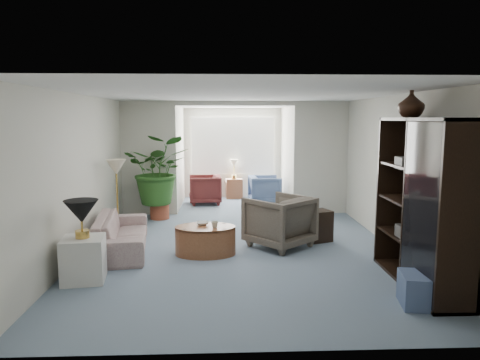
{
  "coord_description": "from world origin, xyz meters",
  "views": [
    {
      "loc": [
        -0.31,
        -6.86,
        2.14
      ],
      "look_at": [
        0.0,
        0.6,
        1.1
      ],
      "focal_mm": 33.61,
      "sensor_mm": 36.0,
      "label": 1
    }
  ],
  "objects_px": {
    "sofa": "(122,233)",
    "sunroom_chair_blue": "(265,190)",
    "end_table": "(84,259)",
    "entertainment_cabinet": "(423,203)",
    "sunroom_chair_maroon": "(205,189)",
    "ottoman": "(422,290)",
    "side_table_dark": "(317,226)",
    "coffee_table": "(205,240)",
    "table_lamp": "(81,212)",
    "wingback_chair": "(279,221)",
    "floor_lamp": "(116,167)",
    "cabinet_urn": "(411,104)",
    "sunroom_table": "(234,188)",
    "coffee_bowl": "(202,223)",
    "framed_picture": "(402,147)",
    "plant_pot": "(160,211)",
    "coffee_cup": "(215,225)"
  },
  "relations": [
    {
      "from": "sofa",
      "to": "sunroom_chair_blue",
      "type": "relative_size",
      "value": 2.55
    },
    {
      "from": "end_table",
      "to": "entertainment_cabinet",
      "type": "distance_m",
      "value": 4.44
    },
    {
      "from": "sunroom_chair_maroon",
      "to": "ottoman",
      "type": "bearing_deg",
      "value": 19.27
    },
    {
      "from": "entertainment_cabinet",
      "to": "ottoman",
      "type": "relative_size",
      "value": 4.62
    },
    {
      "from": "side_table_dark",
      "to": "sunroom_chair_blue",
      "type": "distance_m",
      "value": 3.57
    },
    {
      "from": "sofa",
      "to": "entertainment_cabinet",
      "type": "distance_m",
      "value": 4.54
    },
    {
      "from": "coffee_table",
      "to": "end_table",
      "type": "bearing_deg",
      "value": -145.03
    },
    {
      "from": "table_lamp",
      "to": "sunroom_chair_blue",
      "type": "bearing_deg",
      "value": 61.34
    },
    {
      "from": "wingback_chair",
      "to": "side_table_dark",
      "type": "relative_size",
      "value": 1.74
    },
    {
      "from": "coffee_table",
      "to": "floor_lamp",
      "type": "bearing_deg",
      "value": 141.94
    },
    {
      "from": "sofa",
      "to": "end_table",
      "type": "distance_m",
      "value": 1.36
    },
    {
      "from": "end_table",
      "to": "sunroom_chair_maroon",
      "type": "distance_m",
      "value": 5.5
    },
    {
      "from": "cabinet_urn",
      "to": "sunroom_table",
      "type": "bearing_deg",
      "value": 110.57
    },
    {
      "from": "entertainment_cabinet",
      "to": "sunroom_chair_maroon",
      "type": "distance_m",
      "value": 6.39
    },
    {
      "from": "wingback_chair",
      "to": "entertainment_cabinet",
      "type": "height_order",
      "value": "entertainment_cabinet"
    },
    {
      "from": "coffee_bowl",
      "to": "wingback_chair",
      "type": "xyz_separation_m",
      "value": [
        1.27,
        0.3,
        -0.05
      ]
    },
    {
      "from": "coffee_table",
      "to": "sunroom_chair_maroon",
      "type": "bearing_deg",
      "value": 92.09
    },
    {
      "from": "cabinet_urn",
      "to": "sunroom_chair_blue",
      "type": "relative_size",
      "value": 0.47
    },
    {
      "from": "entertainment_cabinet",
      "to": "cabinet_urn",
      "type": "relative_size",
      "value": 5.91
    },
    {
      "from": "coffee_bowl",
      "to": "sunroom_table",
      "type": "relative_size",
      "value": 0.38
    },
    {
      "from": "wingback_chair",
      "to": "ottoman",
      "type": "relative_size",
      "value": 2.04
    },
    {
      "from": "framed_picture",
      "to": "coffee_bowl",
      "type": "relative_size",
      "value": 2.5
    },
    {
      "from": "plant_pot",
      "to": "table_lamp",
      "type": "bearing_deg",
      "value": -97.75
    },
    {
      "from": "wingback_chair",
      "to": "side_table_dark",
      "type": "bearing_deg",
      "value": 161.87
    },
    {
      "from": "sunroom_table",
      "to": "plant_pot",
      "type": "bearing_deg",
      "value": -124.63
    },
    {
      "from": "coffee_cup",
      "to": "wingback_chair",
      "type": "bearing_deg",
      "value": 25.14
    },
    {
      "from": "sofa",
      "to": "end_table",
      "type": "height_order",
      "value": "end_table"
    },
    {
      "from": "wingback_chair",
      "to": "side_table_dark",
      "type": "height_order",
      "value": "wingback_chair"
    },
    {
      "from": "sunroom_table",
      "to": "cabinet_urn",
      "type": "bearing_deg",
      "value": -69.43
    },
    {
      "from": "coffee_bowl",
      "to": "framed_picture",
      "type": "bearing_deg",
      "value": -3.99
    },
    {
      "from": "entertainment_cabinet",
      "to": "sunroom_table",
      "type": "relative_size",
      "value": 4.05
    },
    {
      "from": "table_lamp",
      "to": "cabinet_urn",
      "type": "relative_size",
      "value": 1.22
    },
    {
      "from": "coffee_table",
      "to": "coffee_bowl",
      "type": "xyz_separation_m",
      "value": [
        -0.05,
        0.1,
        0.25
      ]
    },
    {
      "from": "sofa",
      "to": "end_table",
      "type": "xyz_separation_m",
      "value": [
        -0.2,
        -1.35,
        0.01
      ]
    },
    {
      "from": "entertainment_cabinet",
      "to": "cabinet_urn",
      "type": "xyz_separation_m",
      "value": [
        0.0,
        0.5,
        1.25
      ]
    },
    {
      "from": "sunroom_table",
      "to": "floor_lamp",
      "type": "bearing_deg",
      "value": -121.32
    },
    {
      "from": "sunroom_chair_blue",
      "to": "sunroom_table",
      "type": "bearing_deg",
      "value": 41.09
    },
    {
      "from": "wingback_chair",
      "to": "sunroom_chair_blue",
      "type": "xyz_separation_m",
      "value": [
        0.13,
        3.83,
        -0.08
      ]
    },
    {
      "from": "floor_lamp",
      "to": "plant_pot",
      "type": "distance_m",
      "value": 1.79
    },
    {
      "from": "sofa",
      "to": "wingback_chair",
      "type": "height_order",
      "value": "wingback_chair"
    },
    {
      "from": "floor_lamp",
      "to": "plant_pot",
      "type": "xyz_separation_m",
      "value": [
        0.59,
        1.29,
        -1.09
      ]
    },
    {
      "from": "ottoman",
      "to": "sunroom_table",
      "type": "height_order",
      "value": "sunroom_table"
    },
    {
      "from": "plant_pot",
      "to": "sunroom_table",
      "type": "xyz_separation_m",
      "value": [
        1.66,
        2.4,
        0.1
      ]
    },
    {
      "from": "coffee_table",
      "to": "coffee_cup",
      "type": "height_order",
      "value": "coffee_cup"
    },
    {
      "from": "coffee_bowl",
      "to": "coffee_cup",
      "type": "xyz_separation_m",
      "value": [
        0.2,
        -0.2,
        0.03
      ]
    },
    {
      "from": "entertainment_cabinet",
      "to": "floor_lamp",
      "type": "bearing_deg",
      "value": 148.88
    },
    {
      "from": "ottoman",
      "to": "sunroom_chair_blue",
      "type": "distance_m",
      "value": 6.4
    },
    {
      "from": "coffee_bowl",
      "to": "ottoman",
      "type": "bearing_deg",
      "value": -39.87
    },
    {
      "from": "sunroom_chair_blue",
      "to": "sunroom_chair_maroon",
      "type": "height_order",
      "value": "sunroom_chair_maroon"
    },
    {
      "from": "coffee_cup",
      "to": "wingback_chair",
      "type": "distance_m",
      "value": 1.18
    }
  ]
}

